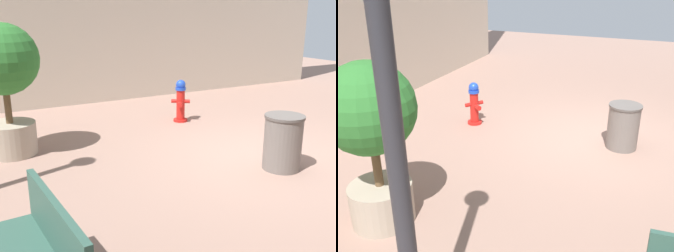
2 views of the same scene
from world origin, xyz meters
The scene contains 5 objects.
ground_plane centered at (0.00, 0.00, 0.00)m, with size 23.40×23.40×0.00m, color #9E7A6B.
fire_hydrant centered at (2.60, 0.14, 0.45)m, with size 0.36×0.37×0.91m.
planter_tree centered at (2.21, 3.64, 1.33)m, with size 1.14×1.14×2.15m.
street_lamp centered at (0.61, 5.18, 2.60)m, with size 0.36×0.36×4.23m.
trash_bin centered at (-0.44, 0.17, 0.42)m, with size 0.59×0.59×0.84m.
Camera 2 is at (-0.90, 6.98, 3.14)m, focal length 41.18 mm.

